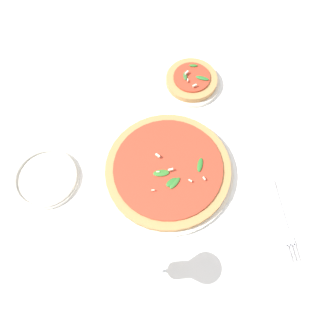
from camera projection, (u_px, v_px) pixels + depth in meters
ground_plane at (171, 184)px, 0.86m from camera, size 6.00×6.00×0.00m
pizza_arugula_main at (168, 170)px, 0.86m from camera, size 0.35×0.35×0.05m
pizza_personal_side at (191, 81)px, 0.98m from camera, size 0.17×0.17×0.05m
wine_glass at (146, 266)px, 0.67m from camera, size 0.08×0.08×0.17m
napkin at (281, 216)px, 0.82m from camera, size 0.14×0.10×0.01m
fork at (282, 218)px, 0.82m from camera, size 0.21×0.03×0.00m
side_plate_white at (46, 178)px, 0.86m from camera, size 0.17×0.17×0.02m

